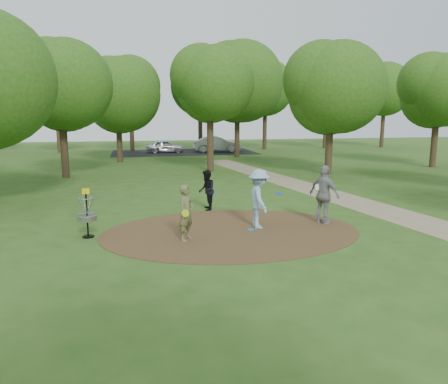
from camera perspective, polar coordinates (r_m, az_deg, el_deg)
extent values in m
plane|color=#2D5119|center=(14.22, 1.01, -5.20)|extent=(100.00, 100.00, 0.00)
cylinder|color=#47301C|center=(14.22, 1.01, -5.17)|extent=(8.40, 8.40, 0.02)
cube|color=#8C7A5B|center=(18.50, 19.58, -2.17)|extent=(7.55, 39.89, 0.01)
cube|color=black|center=(43.82, -5.27, 5.21)|extent=(14.00, 8.00, 0.01)
imported|color=brown|center=(13.14, -4.96, -2.71)|extent=(0.70, 0.74, 1.70)
cylinder|color=#B9D517|center=(12.86, -5.07, -2.78)|extent=(0.22, 0.10, 0.22)
imported|color=#91B3D8|center=(14.53, 4.59, -0.89)|extent=(0.74, 1.29, 1.98)
cylinder|color=#0D33DE|center=(14.70, 7.20, -0.15)|extent=(0.30, 0.30, 0.08)
imported|color=black|center=(17.22, -2.29, 0.24)|extent=(0.71, 0.86, 1.60)
cylinder|color=blue|center=(17.27, -1.49, -0.03)|extent=(0.23, 0.12, 0.22)
imported|color=gray|center=(15.41, 12.96, -0.37)|extent=(1.01, 1.29, 2.04)
cylinder|color=white|center=(15.31, 12.18, 0.66)|extent=(0.23, 0.12, 0.22)
cylinder|color=#0B81C1|center=(14.38, 3.55, -4.93)|extent=(0.22, 0.22, 0.02)
cylinder|color=#CE4114|center=(16.12, -4.69, -3.29)|extent=(0.22, 0.22, 0.02)
imported|color=#B3B5BC|center=(43.27, -7.72, 5.93)|extent=(3.73, 1.51, 1.27)
imported|color=#93969A|center=(43.76, -0.90, 6.26)|extent=(4.90, 2.15, 1.57)
cylinder|color=black|center=(14.08, -17.45, -3.01)|extent=(0.05, 0.05, 1.35)
cylinder|color=black|center=(14.24, -17.31, -5.58)|extent=(0.36, 0.36, 0.04)
cylinder|color=gray|center=(14.09, -17.43, -3.23)|extent=(0.60, 0.60, 0.16)
torus|color=gray|center=(14.08, -17.45, -2.91)|extent=(0.63, 0.63, 0.03)
torus|color=gray|center=(13.97, -17.57, -0.71)|extent=(0.58, 0.58, 0.02)
cube|color=yellow|center=(13.93, -17.61, 0.10)|extent=(0.22, 0.02, 0.18)
cylinder|color=#332316|center=(27.71, -20.16, 5.69)|extent=(0.44, 0.44, 3.80)
sphere|color=#2A4C14|center=(27.68, -20.59, 12.57)|extent=(5.21, 5.21, 5.21)
cylinder|color=#332316|center=(28.86, -1.81, 6.83)|extent=(0.44, 0.44, 4.18)
sphere|color=#2A4C14|center=(28.87, -1.84, 13.60)|extent=(4.80, 4.80, 4.80)
cylinder|color=#332316|center=(28.16, 13.56, 5.89)|extent=(0.44, 0.44, 3.61)
sphere|color=#2A4C14|center=(28.13, 13.84, 12.69)|extent=(5.57, 5.57, 5.57)
cylinder|color=#332316|center=(35.44, -13.51, 6.57)|extent=(0.44, 0.44, 3.42)
sphere|color=#2A4C14|center=(35.40, -13.73, 11.90)|extent=(5.78, 5.78, 5.78)
cylinder|color=#332316|center=(38.48, 1.72, 7.81)|extent=(0.44, 0.44, 4.37)
sphere|color=#2A4C14|center=(38.53, 1.75, 13.91)|extent=(6.95, 6.95, 6.95)
cylinder|color=#332316|center=(34.60, 25.77, 6.07)|extent=(0.44, 0.44, 3.80)
sphere|color=#2A4C14|center=(34.57, 26.20, 11.51)|extent=(5.04, 5.04, 5.04)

